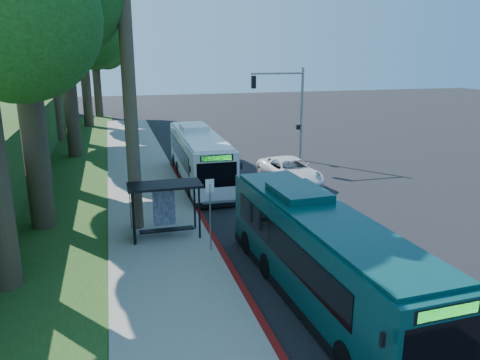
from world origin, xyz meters
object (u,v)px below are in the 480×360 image
object	(u,v)px
bus_shelter	(159,200)
teal_bus	(320,253)
pickup	(290,171)
white_bus	(199,156)

from	to	relation	value
bus_shelter	teal_bus	world-z (taller)	teal_bus
bus_shelter	pickup	distance (m)	11.42
white_bus	pickup	distance (m)	5.88
teal_bus	pickup	xyz separation A→B (m)	(4.35, 13.82, -0.87)
white_bus	teal_bus	bearing A→B (deg)	-84.60
pickup	bus_shelter	bearing A→B (deg)	-145.49
bus_shelter	white_bus	bearing A→B (deg)	68.91
bus_shelter	pickup	bearing A→B (deg)	38.17
bus_shelter	white_bus	distance (m)	9.61
teal_bus	pickup	bearing A→B (deg)	70.19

